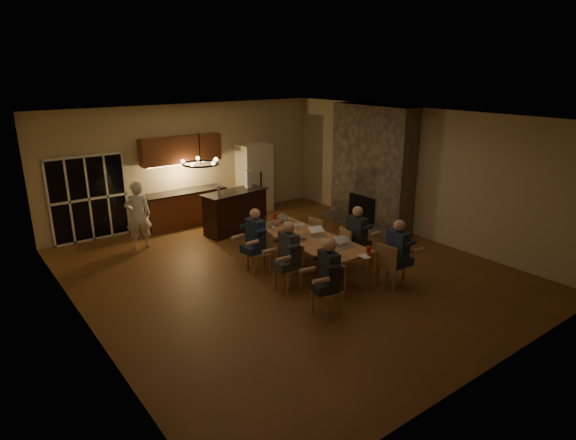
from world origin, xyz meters
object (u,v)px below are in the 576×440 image
(person_right_mid, at_px, (357,238))
(redcup_far, at_px, (275,216))
(can_silver, at_px, (334,243))
(redcup_near, at_px, (369,249))
(plate_near, at_px, (337,241))
(chair_right_mid, at_px, (353,248))
(mug_mid, at_px, (297,227))
(person_left_mid, at_px, (289,256))
(plate_far, at_px, (300,225))
(chair_right_near, at_px, (391,264))
(bar_bottle, at_px, (219,190))
(laptop_b, at_px, (345,241))
(mug_front, at_px, (323,242))
(chair_left_far, at_px, (259,252))
(bar_island, at_px, (235,211))
(refrigerator, at_px, (254,178))
(person_left_near, at_px, (328,277))
(person_left_far, at_px, (256,241))
(laptop_a, at_px, (332,249))
(laptop_e, at_px, (270,221))
(plate_left, at_px, (326,254))
(redcup_mid, at_px, (280,233))
(bar_blender, at_px, (248,179))
(person_right_near, at_px, (397,254))
(can_right, at_px, (314,228))
(chair_left_mid, at_px, (288,268))
(chandelier, at_px, (200,164))
(chair_left_near, at_px, (327,290))
(dining_table, at_px, (308,254))
(mug_back, at_px, (273,229))
(chair_right_far, at_px, (322,235))
(standing_person, at_px, (138,215))
(laptop_d, at_px, (318,231))
(laptop_f, at_px, (287,218))
(can_cola, at_px, (264,219))

(person_right_mid, distance_m, redcup_far, 2.09)
(redcup_far, xyz_separation_m, can_silver, (-0.09, -2.14, 0.00))
(redcup_near, xyz_separation_m, plate_near, (-0.09, 0.78, -0.05))
(chair_right_mid, height_order, mug_mid, chair_right_mid)
(person_left_mid, height_order, plate_far, person_left_mid)
(chair_right_near, distance_m, bar_bottle, 4.80)
(plate_near, bearing_deg, laptop_b, -102.42)
(mug_front, bearing_deg, chair_left_far, 127.95)
(bar_island, bearing_deg, chair_right_mid, -86.19)
(refrigerator, distance_m, bar_island, 1.95)
(person_left_near, height_order, plate_near, person_left_near)
(person_left_far, xyz_separation_m, redcup_near, (1.28, -1.97, 0.12))
(laptop_a, relative_size, laptop_e, 1.00)
(plate_left, bearing_deg, plate_far, 67.00)
(redcup_mid, xyz_separation_m, bar_bottle, (0.01, 2.61, 0.39))
(redcup_mid, relative_size, bar_blender, 0.26)
(person_right_near, bearing_deg, can_right, 18.17)
(person_left_far, xyz_separation_m, bar_bottle, (0.50, 2.41, 0.51))
(chair_left_mid, distance_m, chandelier, 3.02)
(person_right_mid, bearing_deg, chair_left_near, 120.17)
(person_right_near, bearing_deg, dining_table, 31.19)
(plate_far, bearing_deg, person_right_near, -77.81)
(chair_right_near, distance_m, laptop_a, 1.29)
(redcup_mid, bearing_deg, redcup_near, -65.80)
(person_right_mid, height_order, mug_front, person_right_mid)
(mug_back, xyz_separation_m, redcup_near, (0.75, -2.08, 0.01))
(bar_island, height_order, chair_right_far, bar_island)
(standing_person, xyz_separation_m, mug_mid, (2.45, -2.91, -0.01))
(laptop_d, height_order, redcup_far, laptop_d)
(chair_left_near, distance_m, laptop_f, 2.94)
(chair_left_far, bearing_deg, person_right_near, 49.97)
(laptop_e, bearing_deg, chair_right_far, 139.35)
(refrigerator, xyz_separation_m, person_right_near, (-0.65, -6.02, -0.31))
(chair_left_far, distance_m, bar_blender, 3.16)
(chair_left_far, xyz_separation_m, redcup_near, (1.25, -1.92, 0.37))
(redcup_mid, distance_m, can_cola, 1.06)
(chair_right_near, height_order, person_left_near, person_left_near)
(dining_table, relative_size, person_left_far, 2.02)
(person_right_near, distance_m, laptop_b, 1.02)
(person_left_mid, bearing_deg, redcup_mid, 156.96)
(laptop_a, xyz_separation_m, bar_bottle, (-0.14, 4.05, 0.34))
(chair_left_near, height_order, laptop_d, laptop_d)
(laptop_a, bearing_deg, standing_person, -27.75)
(bar_island, distance_m, chair_left_mid, 3.70)
(chair_right_mid, height_order, redcup_far, chair_right_mid)
(laptop_b, bearing_deg, plate_far, 86.03)
(laptop_f, bearing_deg, chair_right_mid, -95.55)
(bar_island, bearing_deg, laptop_f, -94.70)
(chair_left_mid, bearing_deg, laptop_e, 148.34)
(person_left_near, bearing_deg, chandelier, -101.76)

